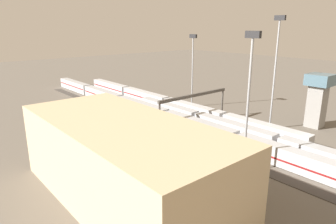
# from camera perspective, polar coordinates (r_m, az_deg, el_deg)

# --- Properties ---
(ground_plane) EXTENTS (400.00, 400.00, 0.00)m
(ground_plane) POSITION_cam_1_polar(r_m,az_deg,el_deg) (86.71, 3.30, -1.90)
(ground_plane) COLOR #60594F
(track_bed_0) EXTENTS (140.00, 2.80, 0.12)m
(track_bed_0) POSITION_cam_1_polar(r_m,az_deg,el_deg) (93.62, 7.72, -0.63)
(track_bed_0) COLOR #3D3833
(track_bed_0) RESTS_ON ground_plane
(track_bed_1) EXTENTS (140.00, 2.80, 0.12)m
(track_bed_1) POSITION_cam_1_polar(r_m,az_deg,el_deg) (90.08, 5.60, -1.22)
(track_bed_1) COLOR #3D3833
(track_bed_1) RESTS_ON ground_plane
(track_bed_2) EXTENTS (140.00, 2.80, 0.12)m
(track_bed_2) POSITION_cam_1_polar(r_m,az_deg,el_deg) (86.69, 3.30, -1.86)
(track_bed_2) COLOR #4C443D
(track_bed_2) RESTS_ON ground_plane
(track_bed_3) EXTENTS (140.00, 2.80, 0.12)m
(track_bed_3) POSITION_cam_1_polar(r_m,az_deg,el_deg) (83.46, 0.82, -2.54)
(track_bed_3) COLOR #4C443D
(track_bed_3) RESTS_ON ground_plane
(track_bed_4) EXTENTS (140.00, 2.80, 0.12)m
(track_bed_4) POSITION_cam_1_polar(r_m,az_deg,el_deg) (80.41, -1.86, -3.27)
(track_bed_4) COLOR #3D3833
(track_bed_4) RESTS_ON ground_plane
(train_on_track_3) EXTENTS (139.00, 3.06, 4.40)m
(train_on_track_3) POSITION_cam_1_polar(r_m,az_deg,el_deg) (86.14, -1.16, -0.56)
(train_on_track_3) COLOR #285193
(train_on_track_3) RESTS_ON ground_plane
(train_on_track_1) EXTENTS (95.60, 3.06, 3.80)m
(train_on_track_1) POSITION_cam_1_polar(r_m,az_deg,el_deg) (99.53, -0.28, 1.67)
(train_on_track_1) COLOR silver
(train_on_track_1) RESTS_ON ground_plane
(train_on_track_2) EXTENTS (71.40, 3.00, 3.80)m
(train_on_track_2) POSITION_cam_1_polar(r_m,az_deg,el_deg) (75.66, 12.05, -3.30)
(train_on_track_2) COLOR #B7BABF
(train_on_track_2) RESTS_ON ground_plane
(light_mast_0) EXTENTS (2.80, 0.70, 28.98)m
(light_mast_0) POSITION_cam_1_polar(r_m,az_deg,el_deg) (81.58, 19.70, 9.25)
(light_mast_0) COLOR #9EA0A5
(light_mast_0) RESTS_ON ground_plane
(light_mast_1) EXTENTS (2.80, 0.70, 25.69)m
(light_mast_1) POSITION_cam_1_polar(r_m,az_deg,el_deg) (54.58, 15.08, 4.87)
(light_mast_1) COLOR #9EA0A5
(light_mast_1) RESTS_ON ground_plane
(light_mast_2) EXTENTS (2.80, 0.70, 23.97)m
(light_mast_2) POSITION_cam_1_polar(r_m,az_deg,el_deg) (100.86, 4.68, 9.63)
(light_mast_2) COLOR #9EA0A5
(light_mast_2) RESTS_ON ground_plane
(signal_gantry) EXTENTS (0.70, 25.00, 8.80)m
(signal_gantry) POSITION_cam_1_polar(r_m,az_deg,el_deg) (82.51, 4.94, 2.50)
(signal_gantry) COLOR #4C4742
(signal_gantry) RESTS_ON ground_plane
(maintenance_shed) EXTENTS (39.37, 17.06, 12.70)m
(maintenance_shed) POSITION_cam_1_polar(r_m,az_deg,el_deg) (47.84, -8.32, -9.09)
(maintenance_shed) COLOR tan
(maintenance_shed) RESTS_ON ground_plane
(control_tower) EXTENTS (6.00, 6.00, 14.43)m
(control_tower) POSITION_cam_1_polar(r_m,az_deg,el_deg) (89.74, 26.40, 2.61)
(control_tower) COLOR gray
(control_tower) RESTS_ON ground_plane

